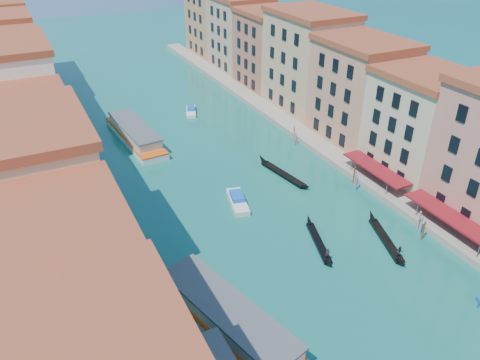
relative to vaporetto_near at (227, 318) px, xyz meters
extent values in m
cube|color=tan|center=(-14.81, 0.91, 7.03)|extent=(12.00, 15.00, 17.00)
cube|color=brown|center=(-14.81, 0.91, 16.03)|extent=(12.80, 15.40, 1.00)
cube|color=tan|center=(-14.81, 16.91, 8.03)|extent=(12.00, 17.00, 19.00)
cube|color=brown|center=(-14.81, 16.91, 18.03)|extent=(12.80, 17.40, 1.00)
cube|color=tan|center=(-14.81, 32.41, 6.78)|extent=(12.00, 14.00, 16.50)
cube|color=brown|center=(-14.81, 32.41, 15.53)|extent=(12.80, 14.40, 1.00)
cube|color=#F1E8BF|center=(-14.81, 48.41, 8.53)|extent=(12.00, 18.00, 20.00)
cube|color=brown|center=(-14.81, 48.41, 19.03)|extent=(12.80, 18.40, 1.00)
cube|color=tan|center=(-14.81, 65.41, 7.28)|extent=(12.00, 16.00, 17.50)
cube|color=brown|center=(-14.81, 65.41, 16.53)|extent=(12.80, 16.40, 1.00)
cube|color=tan|center=(-14.81, 80.91, 7.78)|extent=(12.00, 15.00, 18.50)
cube|color=tan|center=(-14.81, 96.91, 8.03)|extent=(12.00, 17.00, 19.00)
cube|color=tan|center=(41.19, 16.41, 6.78)|extent=(12.00, 14.00, 16.50)
cube|color=brown|center=(41.19, 16.41, 15.53)|extent=(12.80, 14.40, 1.00)
cube|color=tan|center=(41.19, 31.41, 7.53)|extent=(12.00, 16.00, 18.00)
cube|color=brown|center=(41.19, 31.41, 17.03)|extent=(12.80, 16.40, 1.00)
cube|color=tan|center=(41.19, 48.41, 8.53)|extent=(12.00, 18.00, 20.00)
cube|color=brown|center=(41.19, 48.41, 19.03)|extent=(12.80, 18.40, 1.00)
cube|color=#A25A46|center=(41.19, 64.91, 7.28)|extent=(12.00, 15.00, 17.50)
cube|color=brown|center=(41.19, 64.91, 16.53)|extent=(12.80, 15.40, 1.00)
cube|color=tan|center=(41.19, 80.41, 7.78)|extent=(12.00, 16.00, 18.50)
cube|color=#B0754E|center=(41.19, 96.91, 8.28)|extent=(12.00, 17.00, 19.50)
cube|color=gray|center=(33.19, 42.41, -0.97)|extent=(4.00, 140.00, 1.00)
cube|color=maroon|center=(33.39, 0.91, 1.53)|extent=(3.20, 15.30, 0.25)
cylinder|color=#4E4F51|center=(31.99, -4.19, 0.03)|extent=(0.12, 0.12, 3.00)
cylinder|color=#4E4F51|center=(31.99, 6.01, 0.03)|extent=(0.12, 0.12, 3.00)
cube|color=maroon|center=(33.39, 16.41, 1.53)|extent=(3.20, 12.60, 0.25)
cylinder|color=#4E4F51|center=(31.99, 12.21, 0.03)|extent=(0.12, 0.12, 3.00)
cylinder|color=#4E4F51|center=(31.99, 20.61, 0.03)|extent=(0.12, 0.12, 3.00)
cylinder|color=#502B1B|center=(29.69, 2.41, -0.17)|extent=(0.24, 0.24, 3.20)
cylinder|color=#502B1B|center=(30.29, 3.41, -0.17)|extent=(0.24, 0.24, 3.20)
cylinder|color=#502B1B|center=(30.89, 4.41, -0.17)|extent=(0.24, 0.24, 3.20)
cylinder|color=#502B1B|center=(29.69, 16.41, -0.17)|extent=(0.24, 0.24, 3.20)
cylinder|color=#502B1B|center=(30.29, 17.41, -0.17)|extent=(0.24, 0.24, 3.20)
cylinder|color=#502B1B|center=(30.89, 18.41, -0.17)|extent=(0.24, 0.24, 3.20)
cylinder|color=#502B1B|center=(29.69, 34.41, -0.17)|extent=(0.24, 0.24, 3.20)
cylinder|color=#502B1B|center=(30.29, 35.41, -0.17)|extent=(0.24, 0.24, 3.20)
cylinder|color=#502B1B|center=(30.89, 36.41, -0.17)|extent=(0.24, 0.24, 3.20)
cube|color=silver|center=(0.00, 0.00, -0.81)|extent=(10.47, 22.44, 1.31)
cube|color=silver|center=(0.00, 0.00, 0.61)|extent=(8.80, 18.06, 1.75)
cube|color=#4E4F51|center=(0.00, 0.00, 1.65)|extent=(9.26, 18.68, 0.27)
cube|color=#EC550D|center=(0.00, 0.00, -0.21)|extent=(10.52, 22.45, 0.27)
cube|color=silver|center=(3.80, 49.48, -0.83)|extent=(6.41, 21.63, 1.28)
cube|color=silver|center=(3.80, 49.48, 0.56)|extent=(5.55, 17.34, 1.71)
cube|color=#4E4F51|center=(3.80, 49.48, 1.57)|extent=(5.91, 17.89, 0.27)
cube|color=#EC550D|center=(3.80, 49.48, -0.24)|extent=(6.47, 21.64, 0.27)
cube|color=black|center=(16.79, 7.67, -1.26)|extent=(3.55, 8.37, 0.42)
cone|color=black|center=(18.22, 12.15, -0.90)|extent=(1.38, 2.05, 1.58)
cone|color=black|center=(15.37, 3.20, -1.00)|extent=(1.28, 1.74, 1.39)
imported|color=#2D1C20|center=(15.71, 4.27, -0.28)|extent=(0.68, 0.55, 1.62)
cube|color=black|center=(25.09, 4.17, -1.24)|extent=(4.04, 9.13, 0.46)
cone|color=black|center=(26.74, 9.04, -0.85)|extent=(1.54, 2.25, 1.73)
cone|color=black|center=(23.45, -0.70, -0.95)|extent=(1.42, 1.92, 1.52)
imported|color=black|center=(23.84, 0.47, -0.17)|extent=(1.03, 0.91, 1.77)
cube|color=black|center=(22.01, 25.46, -1.22)|extent=(2.86, 10.22, 0.51)
cone|color=black|center=(21.10, 31.02, -0.79)|extent=(1.37, 2.40, 1.89)
cone|color=black|center=(22.92, 19.89, -0.90)|extent=(1.30, 2.01, 1.67)
cube|color=silver|center=(11.50, 21.01, -1.07)|extent=(3.77, 7.29, 0.80)
cube|color=blue|center=(11.61, 21.50, -0.37)|extent=(2.45, 3.33, 0.70)
cube|color=white|center=(18.29, 57.82, -1.11)|extent=(3.99, 6.48, 0.71)
cube|color=blue|center=(18.45, 58.24, -0.49)|extent=(2.42, 3.04, 0.62)
camera|label=1|loc=(-14.16, -31.62, 36.73)|focal=35.00mm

